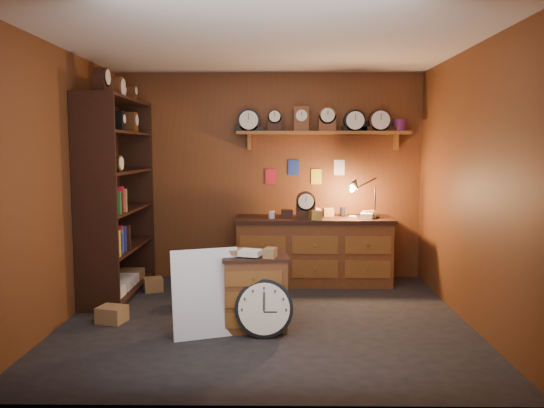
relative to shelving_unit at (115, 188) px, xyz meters
The scene contains 11 objects.
floor 2.40m from the shelving_unit, 28.68° to the right, with size 4.00×4.00×0.00m, color black.
room_shell 2.09m from the shelving_unit, 25.39° to the right, with size 4.02×3.62×2.71m.
shelving_unit is the anchor object (origin of this frame).
workbench 2.55m from the shelving_unit, 11.77° to the left, with size 1.98×0.66×1.36m.
low_cabinet 2.24m from the shelving_unit, 35.06° to the right, with size 0.68×0.59×0.80m.
big_round_clock 2.51m from the shelving_unit, 39.18° to the right, with size 0.53×0.17×0.54m.
white_panel 2.29m from the shelving_unit, 49.00° to the right, with size 0.62×0.03×0.83m, color silver.
mini_fridge 2.01m from the shelving_unit, 13.84° to the left, with size 0.48×0.50×0.44m.
floor_box_a 1.61m from the shelving_unit, 76.11° to the right, with size 0.26×0.22×0.16m, color olive.
floor_box_b 1.62m from the shelving_unit, 31.88° to the right, with size 0.23×0.27×0.14m, color white.
floor_box_c 1.24m from the shelving_unit, 10.23° to the left, with size 0.22×0.18×0.16m, color olive.
Camera 1 is at (0.13, -5.19, 1.72)m, focal length 35.00 mm.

